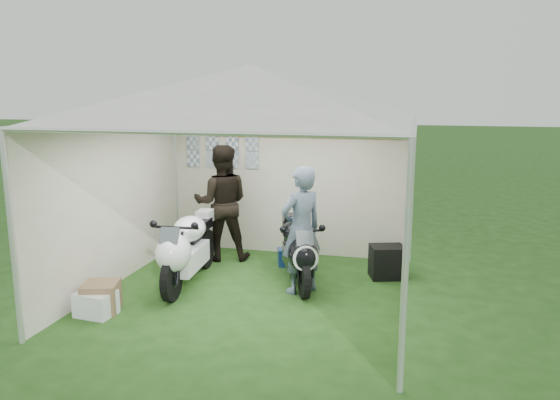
{
  "coord_description": "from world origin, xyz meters",
  "views": [
    {
      "loc": [
        2.05,
        -6.64,
        2.66
      ],
      "look_at": [
        0.29,
        0.35,
        1.24
      ],
      "focal_mm": 35.0,
      "sensor_mm": 36.0,
      "label": 1
    }
  ],
  "objects_px": {
    "paddock_stand": "(289,257)",
    "equipment_box": "(387,262)",
    "motorcycle_black": "(298,249)",
    "person_blue_jacket": "(301,230)",
    "motorcycle_white": "(186,247)",
    "crate_1": "(101,297)",
    "person_dark_jacket": "(222,203)",
    "canopy_tent": "(252,99)",
    "crate_0": "(96,304)",
    "crate_2": "(104,300)"
  },
  "relations": [
    {
      "from": "person_dark_jacket",
      "to": "motorcycle_white",
      "type": "bearing_deg",
      "value": 70.55
    },
    {
      "from": "crate_1",
      "to": "canopy_tent",
      "type": "bearing_deg",
      "value": 32.74
    },
    {
      "from": "motorcycle_black",
      "to": "equipment_box",
      "type": "relative_size",
      "value": 3.71
    },
    {
      "from": "canopy_tent",
      "to": "paddock_stand",
      "type": "bearing_deg",
      "value": 81.43
    },
    {
      "from": "person_blue_jacket",
      "to": "crate_2",
      "type": "relative_size",
      "value": 5.31
    },
    {
      "from": "crate_2",
      "to": "crate_1",
      "type": "bearing_deg",
      "value": -76.66
    },
    {
      "from": "crate_0",
      "to": "crate_1",
      "type": "relative_size",
      "value": 1.07
    },
    {
      "from": "motorcycle_black",
      "to": "crate_1",
      "type": "relative_size",
      "value": 4.28
    },
    {
      "from": "motorcycle_black",
      "to": "crate_2",
      "type": "bearing_deg",
      "value": -166.71
    },
    {
      "from": "motorcycle_white",
      "to": "motorcycle_black",
      "type": "bearing_deg",
      "value": 11.73
    },
    {
      "from": "canopy_tent",
      "to": "person_dark_jacket",
      "type": "relative_size",
      "value": 3.05
    },
    {
      "from": "motorcycle_white",
      "to": "crate_1",
      "type": "distance_m",
      "value": 1.35
    },
    {
      "from": "canopy_tent",
      "to": "equipment_box",
      "type": "relative_size",
      "value": 11.9
    },
    {
      "from": "person_blue_jacket",
      "to": "crate_0",
      "type": "relative_size",
      "value": 3.91
    },
    {
      "from": "person_dark_jacket",
      "to": "crate_2",
      "type": "xyz_separation_m",
      "value": [
        -0.72,
        -2.34,
        -0.81
      ]
    },
    {
      "from": "motorcycle_black",
      "to": "crate_1",
      "type": "distance_m",
      "value": 2.67
    },
    {
      "from": "canopy_tent",
      "to": "person_blue_jacket",
      "type": "height_order",
      "value": "canopy_tent"
    },
    {
      "from": "equipment_box",
      "to": "canopy_tent",
      "type": "bearing_deg",
      "value": -147.4
    },
    {
      "from": "paddock_stand",
      "to": "person_dark_jacket",
      "type": "distance_m",
      "value": 1.39
    },
    {
      "from": "crate_0",
      "to": "equipment_box",
      "type": "bearing_deg",
      "value": 34.14
    },
    {
      "from": "motorcycle_black",
      "to": "crate_0",
      "type": "xyz_separation_m",
      "value": [
        -2.13,
        -1.68,
        -0.36
      ]
    },
    {
      "from": "motorcycle_white",
      "to": "paddock_stand",
      "type": "relative_size",
      "value": 5.56
    },
    {
      "from": "motorcycle_black",
      "to": "crate_1",
      "type": "xyz_separation_m",
      "value": [
        -2.14,
        -1.56,
        -0.32
      ]
    },
    {
      "from": "crate_1",
      "to": "crate_2",
      "type": "xyz_separation_m",
      "value": [
        -0.02,
        0.09,
        -0.07
      ]
    },
    {
      "from": "person_dark_jacket",
      "to": "crate_1",
      "type": "height_order",
      "value": "person_dark_jacket"
    },
    {
      "from": "motorcycle_black",
      "to": "person_blue_jacket",
      "type": "relative_size",
      "value": 1.02
    },
    {
      "from": "motorcycle_white",
      "to": "equipment_box",
      "type": "height_order",
      "value": "motorcycle_white"
    },
    {
      "from": "canopy_tent",
      "to": "motorcycle_white",
      "type": "height_order",
      "value": "canopy_tent"
    },
    {
      "from": "person_blue_jacket",
      "to": "crate_2",
      "type": "distance_m",
      "value": 2.66
    },
    {
      "from": "crate_0",
      "to": "crate_1",
      "type": "xyz_separation_m",
      "value": [
        -0.0,
        0.12,
        0.04
      ]
    },
    {
      "from": "paddock_stand",
      "to": "equipment_box",
      "type": "height_order",
      "value": "equipment_box"
    },
    {
      "from": "motorcycle_black",
      "to": "person_dark_jacket",
      "type": "height_order",
      "value": "person_dark_jacket"
    },
    {
      "from": "equipment_box",
      "to": "crate_0",
      "type": "height_order",
      "value": "equipment_box"
    },
    {
      "from": "person_dark_jacket",
      "to": "crate_2",
      "type": "bearing_deg",
      "value": 55.75
    },
    {
      "from": "person_blue_jacket",
      "to": "crate_2",
      "type": "xyz_separation_m",
      "value": [
        -2.26,
        -1.19,
        -0.74
      ]
    },
    {
      "from": "crate_1",
      "to": "person_blue_jacket",
      "type": "bearing_deg",
      "value": 29.58
    },
    {
      "from": "equipment_box",
      "to": "crate_0",
      "type": "bearing_deg",
      "value": -145.86
    },
    {
      "from": "canopy_tent",
      "to": "equipment_box",
      "type": "xyz_separation_m",
      "value": [
        1.7,
        1.09,
        -2.34
      ]
    },
    {
      "from": "motorcycle_black",
      "to": "crate_1",
      "type": "bearing_deg",
      "value": -164.94
    },
    {
      "from": "canopy_tent",
      "to": "crate_1",
      "type": "xyz_separation_m",
      "value": [
        -1.64,
        -1.05,
        -2.39
      ]
    },
    {
      "from": "crate_2",
      "to": "person_blue_jacket",
      "type": "bearing_deg",
      "value": 27.7
    },
    {
      "from": "person_blue_jacket",
      "to": "motorcycle_black",
      "type": "bearing_deg",
      "value": -116.19
    },
    {
      "from": "canopy_tent",
      "to": "person_blue_jacket",
      "type": "relative_size",
      "value": 3.28
    },
    {
      "from": "canopy_tent",
      "to": "motorcycle_black",
      "type": "height_order",
      "value": "canopy_tent"
    },
    {
      "from": "motorcycle_black",
      "to": "canopy_tent",
      "type": "bearing_deg",
      "value": -155.53
    },
    {
      "from": "crate_1",
      "to": "motorcycle_white",
      "type": "bearing_deg",
      "value": 60.17
    },
    {
      "from": "motorcycle_black",
      "to": "equipment_box",
      "type": "height_order",
      "value": "motorcycle_black"
    },
    {
      "from": "equipment_box",
      "to": "crate_1",
      "type": "relative_size",
      "value": 1.15
    },
    {
      "from": "motorcycle_black",
      "to": "crate_2",
      "type": "distance_m",
      "value": 2.64
    },
    {
      "from": "person_dark_jacket",
      "to": "person_blue_jacket",
      "type": "distance_m",
      "value": 1.93
    }
  ]
}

